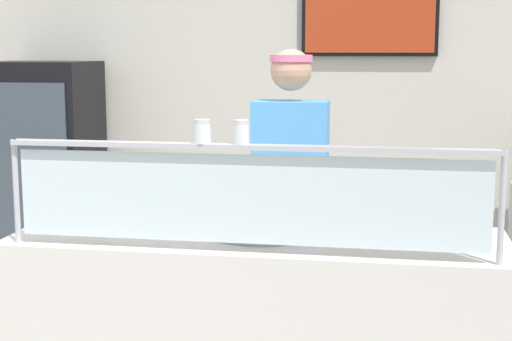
{
  "coord_description": "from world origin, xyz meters",
  "views": [
    {
      "loc": [
        1.64,
        -2.89,
        1.76
      ],
      "look_at": [
        1.06,
        0.38,
        1.23
      ],
      "focal_mm": 54.04,
      "sensor_mm": 36.0,
      "label": 1
    }
  ],
  "objects_px": {
    "worker_figure": "(291,197)",
    "drink_fridge": "(44,179)",
    "pepper_flake_shaker": "(241,134)",
    "pizza_tray": "(261,229)",
    "parmesan_shaker": "(202,133)",
    "pizza_server": "(254,225)"
  },
  "relations": [
    {
      "from": "worker_figure",
      "to": "drink_fridge",
      "type": "distance_m",
      "value": 2.3
    },
    {
      "from": "pepper_flake_shaker",
      "to": "worker_figure",
      "type": "xyz_separation_m",
      "value": [
        0.08,
        0.9,
        -0.43
      ]
    },
    {
      "from": "pizza_tray",
      "to": "worker_figure",
      "type": "height_order",
      "value": "worker_figure"
    },
    {
      "from": "pizza_tray",
      "to": "worker_figure",
      "type": "bearing_deg",
      "value": 83.52
    },
    {
      "from": "parmesan_shaker",
      "to": "worker_figure",
      "type": "xyz_separation_m",
      "value": [
        0.24,
        0.9,
        -0.43
      ]
    },
    {
      "from": "pizza_tray",
      "to": "pizza_server",
      "type": "height_order",
      "value": "pizza_server"
    },
    {
      "from": "pepper_flake_shaker",
      "to": "drink_fridge",
      "type": "xyz_separation_m",
      "value": [
        -1.86,
        2.14,
        -0.6
      ]
    },
    {
      "from": "pizza_server",
      "to": "drink_fridge",
      "type": "relative_size",
      "value": 0.17
    },
    {
      "from": "parmesan_shaker",
      "to": "drink_fridge",
      "type": "xyz_separation_m",
      "value": [
        -1.7,
        2.14,
        -0.59
      ]
    },
    {
      "from": "parmesan_shaker",
      "to": "worker_figure",
      "type": "distance_m",
      "value": 1.03
    },
    {
      "from": "pizza_server",
      "to": "parmesan_shaker",
      "type": "distance_m",
      "value": 0.57
    },
    {
      "from": "parmesan_shaker",
      "to": "pizza_server",
      "type": "bearing_deg",
      "value": 65.51
    },
    {
      "from": "parmesan_shaker",
      "to": "worker_figure",
      "type": "relative_size",
      "value": 0.05
    },
    {
      "from": "drink_fridge",
      "to": "parmesan_shaker",
      "type": "bearing_deg",
      "value": -51.53
    },
    {
      "from": "pizza_server",
      "to": "pepper_flake_shaker",
      "type": "bearing_deg",
      "value": -87.06
    },
    {
      "from": "parmesan_shaker",
      "to": "pizza_tray",
      "type": "bearing_deg",
      "value": 63.13
    },
    {
      "from": "drink_fridge",
      "to": "pizza_tray",
      "type": "bearing_deg",
      "value": -43.64
    },
    {
      "from": "drink_fridge",
      "to": "pizza_server",
      "type": "bearing_deg",
      "value": -44.37
    },
    {
      "from": "pizza_tray",
      "to": "pepper_flake_shaker",
      "type": "distance_m",
      "value": 0.58
    },
    {
      "from": "parmesan_shaker",
      "to": "pepper_flake_shaker",
      "type": "height_order",
      "value": "pepper_flake_shaker"
    },
    {
      "from": "pizza_server",
      "to": "parmesan_shaker",
      "type": "bearing_deg",
      "value": -112.99
    },
    {
      "from": "pizza_tray",
      "to": "pizza_server",
      "type": "xyz_separation_m",
      "value": [
        -0.03,
        -0.02,
        0.02
      ]
    }
  ]
}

